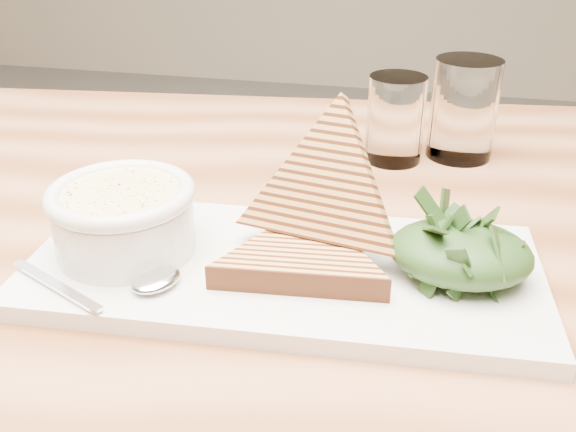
% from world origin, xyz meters
% --- Properties ---
extents(table_top, '(1.43, 1.04, 0.04)m').
position_xyz_m(table_top, '(0.15, 0.02, 0.71)').
color(table_top, '#A66E48').
rests_on(table_top, ground).
extents(table_leg_bl, '(0.06, 0.06, 0.69)m').
position_xyz_m(table_leg_bl, '(-0.47, 0.42, 0.35)').
color(table_leg_bl, '#A66E48').
rests_on(table_leg_bl, ground).
extents(platter, '(0.44, 0.22, 0.02)m').
position_xyz_m(platter, '(0.07, -0.05, 0.74)').
color(platter, white).
rests_on(platter, table_top).
extents(soup_bowl, '(0.12, 0.12, 0.05)m').
position_xyz_m(soup_bowl, '(-0.06, -0.06, 0.77)').
color(soup_bowl, white).
rests_on(soup_bowl, platter).
extents(soup, '(0.10, 0.10, 0.01)m').
position_xyz_m(soup, '(-0.06, -0.06, 0.80)').
color(soup, '#EEE093').
rests_on(soup, soup_bowl).
extents(bowl_rim, '(0.13, 0.13, 0.01)m').
position_xyz_m(bowl_rim, '(-0.06, -0.06, 0.80)').
color(bowl_rim, white).
rests_on(bowl_rim, soup_bowl).
extents(sandwich_flat, '(0.18, 0.18, 0.02)m').
position_xyz_m(sandwich_flat, '(0.09, -0.06, 0.76)').
color(sandwich_flat, tan).
rests_on(sandwich_flat, platter).
extents(sandwich_lean, '(0.19, 0.19, 0.19)m').
position_xyz_m(sandwich_lean, '(0.10, -0.02, 0.80)').
color(sandwich_lean, tan).
rests_on(sandwich_lean, sandwich_flat).
extents(salad_base, '(0.11, 0.09, 0.04)m').
position_xyz_m(salad_base, '(0.22, -0.04, 0.77)').
color(salad_base, black).
rests_on(salad_base, platter).
extents(arugula_pile, '(0.11, 0.10, 0.05)m').
position_xyz_m(arugula_pile, '(0.22, -0.04, 0.77)').
color(arugula_pile, '#2F4D1E').
rests_on(arugula_pile, platter).
extents(spoon_bowl, '(0.05, 0.05, 0.01)m').
position_xyz_m(spoon_bowl, '(-0.02, -0.11, 0.75)').
color(spoon_bowl, silver).
rests_on(spoon_bowl, platter).
extents(spoon_handle, '(0.10, 0.05, 0.00)m').
position_xyz_m(spoon_handle, '(-0.09, -0.13, 0.75)').
color(spoon_handle, silver).
rests_on(spoon_handle, platter).
extents(glass_near, '(0.08, 0.08, 0.12)m').
position_xyz_m(glass_near, '(0.22, 0.26, 0.79)').
color(glass_near, white).
rests_on(glass_near, table_top).
extents(glass_far, '(0.07, 0.07, 0.10)m').
position_xyz_m(glass_far, '(0.14, 0.23, 0.78)').
color(glass_far, white).
rests_on(glass_far, table_top).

